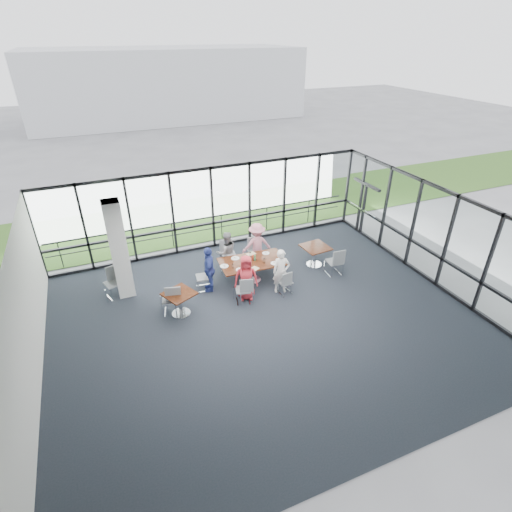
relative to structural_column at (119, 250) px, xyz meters
name	(u,v)px	position (x,y,z in m)	size (l,w,h in m)	color
floor	(266,320)	(3.60, -3.00, -1.61)	(12.00, 10.00, 0.02)	#1E242C
ceiling	(268,221)	(3.60, -3.00, 1.60)	(12.00, 10.00, 0.04)	white
wall_left	(23,330)	(-2.40, -3.00, 0.00)	(0.10, 10.00, 3.20)	silver
wall_front	(384,416)	(3.60, -8.00, 0.00)	(12.00, 0.10, 3.20)	silver
curtain_wall_back	(212,208)	(3.60, 2.00, 0.00)	(12.00, 0.10, 3.20)	white
curtain_wall_right	(435,236)	(9.60, -3.00, 0.00)	(0.10, 10.00, 3.20)	white
exit_door	(363,210)	(9.60, 0.75, -0.55)	(0.12, 1.60, 2.10)	black
structural_column	(119,250)	(0.00, 0.00, 0.00)	(0.50, 0.50, 3.20)	white
apron	(184,202)	(3.60, 7.00, -1.62)	(80.00, 70.00, 0.02)	slate
grass_strip	(195,217)	(3.60, 5.00, -1.59)	(80.00, 5.00, 0.01)	#3A6024
hangar_main	(166,83)	(7.60, 29.00, 1.40)	(24.00, 10.00, 6.00)	silver
guard_rail	(209,228)	(3.60, 2.60, -1.10)	(0.06, 0.06, 12.00)	#2D2D33
main_table	(253,264)	(4.05, -0.85, -0.96)	(2.24, 1.31, 0.75)	#321508
side_table_left	(179,297)	(1.36, -1.73, -0.98)	(1.07, 1.07, 0.75)	#321508
side_table_right	(315,249)	(6.49, -0.79, -0.96)	(0.97, 0.97, 0.75)	#321508
diner_near_left	(246,278)	(3.47, -1.72, -0.85)	(0.74, 0.48, 1.51)	red
diner_near_right	(281,271)	(4.64, -1.81, -0.85)	(0.55, 0.40, 1.50)	white
diner_far_left	(227,252)	(3.44, 0.03, -0.84)	(0.74, 0.45, 1.51)	gray
diner_far_right	(257,245)	(4.58, 0.04, -0.79)	(1.05, 0.54, 1.63)	#CF7B8D
diner_end	(209,269)	(2.56, -0.82, -0.82)	(0.91, 0.50, 1.56)	#304095
chair_main_nl	(243,290)	(3.30, -1.88, -1.15)	(0.44, 0.44, 0.90)	gray
chair_main_nr	(285,282)	(4.72, -1.95, -1.19)	(0.40, 0.40, 0.83)	gray
chair_main_fl	(229,255)	(3.62, 0.31, -1.12)	(0.47, 0.47, 0.96)	gray
chair_main_fr	(255,251)	(4.59, 0.20, -1.14)	(0.45, 0.45, 0.93)	gray
chair_main_end	(203,277)	(2.37, -0.72, -1.14)	(0.45, 0.45, 0.92)	gray
chair_spare_la	(171,299)	(1.13, -1.54, -1.11)	(0.48, 0.48, 0.99)	gray
chair_spare_lb	(113,283)	(-0.36, -0.01, -1.11)	(0.48, 0.48, 0.98)	gray
chair_spare_r	(334,262)	(6.80, -1.57, -1.11)	(0.48, 0.48, 0.99)	gray
plate_nl	(240,270)	(3.46, -1.22, -0.84)	(0.25, 0.25, 0.01)	white
plate_nr	(275,263)	(4.66, -1.28, -0.84)	(0.26, 0.26, 0.01)	white
plate_fl	(235,258)	(3.58, -0.47, -0.84)	(0.28, 0.28, 0.01)	white
plate_fr	(266,253)	(4.67, -0.54, -0.84)	(0.25, 0.25, 0.01)	white
plate_end	(224,266)	(3.07, -0.81, -0.84)	(0.28, 0.28, 0.01)	white
tumbler_a	(247,265)	(3.73, -1.14, -0.78)	(0.07, 0.07, 0.14)	white
tumbler_b	(264,261)	(4.37, -1.09, -0.78)	(0.07, 0.07, 0.14)	white
tumbler_c	(250,254)	(4.10, -0.52, -0.78)	(0.07, 0.07, 0.14)	white
tumbler_d	(233,266)	(3.30, -0.99, -0.79)	(0.06, 0.06, 0.13)	white
menu_a	(254,269)	(3.90, -1.34, -0.85)	(0.32, 0.23, 0.00)	beige
menu_b	(283,261)	(4.97, -1.26, -0.85)	(0.32, 0.23, 0.00)	beige
menu_c	(251,254)	(4.19, -0.38, -0.85)	(0.31, 0.22, 0.00)	beige
condiment_caddy	(255,259)	(4.14, -0.81, -0.83)	(0.10, 0.07, 0.04)	black
ketchup_bottle	(252,258)	(4.08, -0.78, -0.76)	(0.06, 0.06, 0.18)	#B5341C
green_bottle	(255,258)	(4.14, -0.84, -0.75)	(0.05, 0.05, 0.20)	#2C7F46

